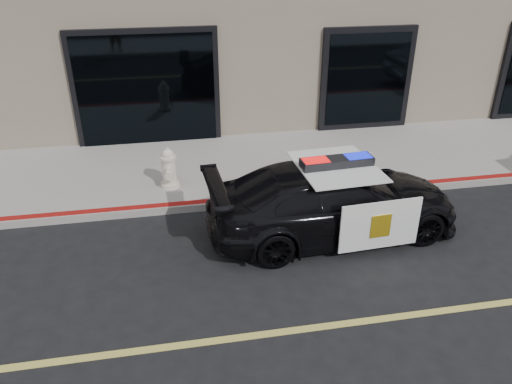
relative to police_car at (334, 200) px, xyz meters
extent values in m
plane|color=black|center=(-2.17, -2.31, -0.65)|extent=(120.00, 120.00, 0.00)
cube|color=gray|center=(-2.17, 2.94, -0.58)|extent=(60.00, 3.50, 0.15)
imported|color=black|center=(0.00, 0.00, -0.01)|extent=(2.34, 4.66, 1.29)
cube|color=white|center=(0.48, -0.90, -0.03)|extent=(1.37, 0.12, 0.86)
cube|color=white|center=(0.37, 0.95, -0.03)|extent=(1.37, 0.12, 0.86)
cube|color=white|center=(0.00, 0.00, 0.65)|extent=(1.38, 1.62, 0.02)
cube|color=gold|center=(0.48, -0.92, -0.03)|extent=(0.34, 0.03, 0.41)
cube|color=black|center=(0.00, 0.00, 0.72)|extent=(1.25, 0.40, 0.15)
cube|color=red|center=(-0.38, -0.02, 0.73)|extent=(0.45, 0.30, 0.14)
cube|color=#0C19CC|center=(0.37, 0.02, 0.73)|extent=(0.45, 0.30, 0.14)
cylinder|color=silver|center=(-2.79, 2.05, -0.46)|extent=(0.38, 0.38, 0.09)
cylinder|color=silver|center=(-2.79, 2.05, -0.15)|extent=(0.28, 0.28, 0.53)
cylinder|color=silver|center=(-2.79, 2.05, 0.14)|extent=(0.33, 0.33, 0.06)
sphere|color=silver|center=(-2.79, 2.05, 0.20)|extent=(0.24, 0.24, 0.24)
cylinder|color=silver|center=(-2.79, 2.05, 0.31)|extent=(0.07, 0.07, 0.07)
cylinder|color=silver|center=(-2.79, 2.23, -0.08)|extent=(0.14, 0.13, 0.14)
cylinder|color=silver|center=(-2.79, 1.87, -0.08)|extent=(0.14, 0.13, 0.14)
cylinder|color=silver|center=(-2.79, 1.84, -0.15)|extent=(0.18, 0.15, 0.18)
camera|label=1|loc=(-2.70, -7.24, 4.16)|focal=35.00mm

